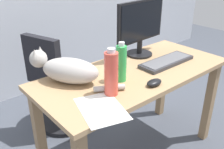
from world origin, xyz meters
name	(u,v)px	position (x,y,z in m)	size (l,w,h in m)	color
desk	(135,87)	(0.00, 0.00, 0.61)	(1.36, 0.61, 0.73)	tan
office_chair	(58,89)	(-0.22, 0.71, 0.37)	(0.50, 0.48, 0.88)	black
monitor	(141,26)	(0.24, 0.19, 0.96)	(0.48, 0.20, 0.42)	black
keyboard	(167,61)	(0.26, -0.05, 0.75)	(0.44, 0.15, 0.03)	#333338
cat	(67,69)	(-0.43, 0.16, 0.82)	(0.36, 0.54, 0.20)	#B2ADA8
computer_mouse	(154,83)	(-0.06, -0.22, 0.75)	(0.11, 0.06, 0.04)	black
paper_sheet	(101,109)	(-0.46, -0.21, 0.74)	(0.21, 0.30, 0.00)	white
water_bottle	(121,63)	(-0.17, -0.04, 0.85)	(0.06, 0.06, 0.25)	green
spray_bottle	(111,73)	(-0.32, -0.13, 0.86)	(0.08, 0.08, 0.27)	#D84C3D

